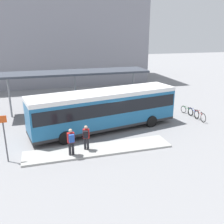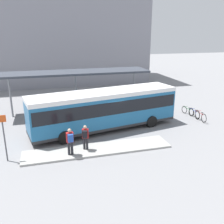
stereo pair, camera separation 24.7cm
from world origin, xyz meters
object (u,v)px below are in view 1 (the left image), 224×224
at_px(bicycle_red, 200,116).
at_px(bicycle_green, 187,111).
at_px(platform_sign, 5,137).
at_px(potted_planter_near_shelter, 101,110).
at_px(pedestrian_companion, 86,136).
at_px(city_bus, 105,107).
at_px(pedestrian_waiting, 71,140).
at_px(bicycle_blue, 193,113).

bearing_deg(bicycle_red, bicycle_green, 10.09).
relative_size(bicycle_red, platform_sign, 0.64).
bearing_deg(potted_planter_near_shelter, platform_sign, -138.55).
bearing_deg(pedestrian_companion, city_bus, -14.66).
distance_m(city_bus, bicycle_green, 8.30).
bearing_deg(pedestrian_waiting, potted_planter_near_shelter, -32.86).
bearing_deg(bicycle_red, pedestrian_companion, 110.88).
xyz_separation_m(pedestrian_companion, bicycle_green, (10.10, 4.72, -0.68)).
height_order(city_bus, bicycle_green, city_bus).
relative_size(bicycle_blue, potted_planter_near_shelter, 1.40).
distance_m(pedestrian_companion, bicycle_blue, 10.94).
height_order(pedestrian_waiting, potted_planter_near_shelter, pedestrian_waiting).
bearing_deg(platform_sign, potted_planter_near_shelter, 41.45).
xyz_separation_m(bicycle_blue, potted_planter_near_shelter, (-7.76, 2.32, 0.27)).
bearing_deg(bicycle_blue, pedestrian_waiting, 114.14).
distance_m(bicycle_red, potted_planter_near_shelter, 8.44).
bearing_deg(bicycle_green, bicycle_red, 175.69).
bearing_deg(bicycle_green, potted_planter_near_shelter, 69.11).
distance_m(potted_planter_near_shelter, platform_sign, 9.43).
relative_size(city_bus, potted_planter_near_shelter, 9.37).
xyz_separation_m(pedestrian_companion, platform_sign, (-4.59, -0.02, 0.53)).
bearing_deg(potted_planter_near_shelter, bicycle_blue, -16.66).
height_order(pedestrian_waiting, bicycle_blue, pedestrian_waiting).
height_order(pedestrian_companion, bicycle_green, pedestrian_companion).
bearing_deg(platform_sign, bicycle_red, 11.59).
distance_m(pedestrian_waiting, potted_planter_near_shelter, 7.51).
bearing_deg(bicycle_red, platform_sign, 106.02).
height_order(bicycle_green, potted_planter_near_shelter, potted_planter_near_shelter).
bearing_deg(platform_sign, city_bus, 26.19).
height_order(pedestrian_companion, platform_sign, platform_sign).
relative_size(city_bus, bicycle_blue, 6.69).
height_order(bicycle_blue, platform_sign, platform_sign).
height_order(pedestrian_companion, potted_planter_near_shelter, pedestrian_companion).
relative_size(potted_planter_near_shelter, platform_sign, 0.44).
relative_size(pedestrian_waiting, platform_sign, 0.60).
relative_size(pedestrian_waiting, bicycle_red, 0.92).
bearing_deg(potted_planter_near_shelter, bicycle_red, -22.05).
distance_m(city_bus, platform_sign, 7.41).
xyz_separation_m(pedestrian_companion, bicycle_red, (10.27, 3.03, -0.64)).
relative_size(city_bus, pedestrian_companion, 7.23).
xyz_separation_m(potted_planter_near_shelter, platform_sign, (-7.04, -6.22, 0.92)).
bearing_deg(city_bus, bicycle_green, -0.64).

